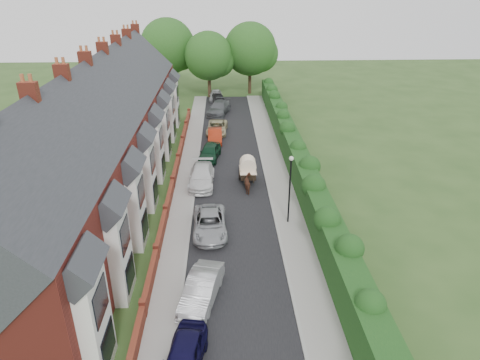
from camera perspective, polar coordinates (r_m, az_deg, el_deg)
The scene contains 25 objects.
ground at distance 27.25m, azimuth 0.39°, elevation -10.27°, with size 140.00×140.00×0.00m, color #2D4C1E.
road at distance 36.72m, azimuth -1.20°, elevation -0.23°, with size 6.00×58.00×0.02m, color black.
pavement_hedge_side at distance 37.00m, azimuth 5.16°, elevation -0.05°, with size 2.20×58.00×0.12m, color gray.
pavement_house_side at distance 36.84m, azimuth -7.19°, elevation -0.26°, with size 1.70×58.00×0.12m, color gray.
kerb_hedge_side at distance 36.88m, azimuth 3.55°, elevation -0.07°, with size 0.18×58.00×0.13m, color #999893.
kerb_house_side at distance 36.78m, azimuth -5.95°, elevation -0.23°, with size 0.18×58.00×0.13m, color #999893.
hedge at distance 36.64m, azimuth 8.05°, elevation 2.18°, with size 2.10×58.00×2.85m.
terrace_row at distance 35.44m, azimuth -18.31°, elevation 5.29°, with size 9.05×40.50×11.50m.
garden_wall_row at distance 35.88m, azimuth -8.93°, elevation -0.40°, with size 0.35×40.35×1.10m.
lamppost at distance 29.33m, azimuth 6.69°, elevation -0.21°, with size 0.32×0.32×5.16m.
tree_far_left at distance 63.04m, azimuth -3.89°, elevation 16.04°, with size 7.14×6.80×9.29m.
tree_far_right at distance 65.05m, azimuth 1.70°, elevation 16.91°, with size 7.98×7.60×10.31m.
tree_far_back at distance 66.27m, azimuth -9.23°, elevation 17.04°, with size 8.40×8.00×10.82m.
car_navy at distance 20.61m, azimuth -7.46°, elevation -22.35°, with size 1.64×4.08×1.39m, color black.
car_silver_a at distance 23.81m, azimuth -5.15°, elevation -14.26°, with size 1.55×4.44×1.46m, color #A9A9AE.
car_silver_b at distance 29.41m, azimuth -4.05°, elevation -5.81°, with size 2.27×4.91×1.37m, color #A1A3A8.
car_white at distance 36.10m, azimuth -5.16°, elevation 0.47°, with size 2.07×5.10×1.48m, color white.
car_green at distance 41.22m, azimuth -4.05°, elevation 3.75°, with size 1.73×4.29×1.46m, color #0F341F.
car_red at distance 45.73m, azimuth -3.34°, elevation 5.93°, with size 1.45×4.17×1.37m, color #9B2710.
car_beige at distance 48.38m, azimuth -3.09°, elevation 7.00°, with size 2.17×4.71×1.31m, color #C2B58C.
car_grey at distance 55.49m, azimuth -2.82°, elevation 9.58°, with size 2.24×5.51×1.60m, color #54575B.
car_black at distance 60.35m, azimuth -2.93°, elevation 10.80°, with size 1.71×4.26×1.45m, color black.
horse at distance 34.76m, azimuth 1.20°, elevation -0.51°, with size 0.76×1.68×1.42m, color #502C1D.
horse_cart at distance 36.14m, azimuth 1.04°, elevation 1.63°, with size 1.46×3.22×2.32m.
car_extra_far at distance 62.24m, azimuth -3.27°, elevation 11.23°, with size 1.68×4.17×1.42m, color #A3A6AA.
Camera 1 is at (-1.09, -22.11, 15.88)m, focal length 32.00 mm.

